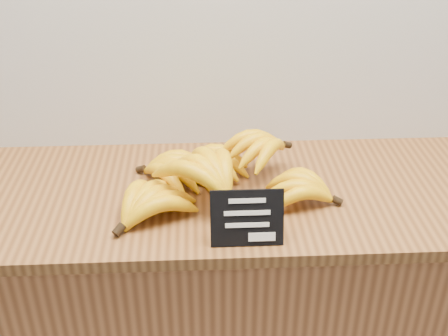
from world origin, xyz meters
TOP-DOWN VIEW (x-y plane):
  - counter at (0.10, 2.75)m, footprint 1.38×0.50m
  - counter_top at (0.10, 2.75)m, footprint 1.55×0.54m
  - chalkboard_sign at (0.15, 2.54)m, footprint 0.16×0.04m
  - banana_pile at (0.07, 2.73)m, footprint 0.58×0.38m

SIDE VIEW (x-z plane):
  - counter at x=0.10m, z-range 0.00..0.90m
  - counter_top at x=0.10m, z-range 0.90..0.93m
  - banana_pile at x=0.07m, z-range 0.92..1.05m
  - chalkboard_sign at x=0.15m, z-range 0.93..1.05m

